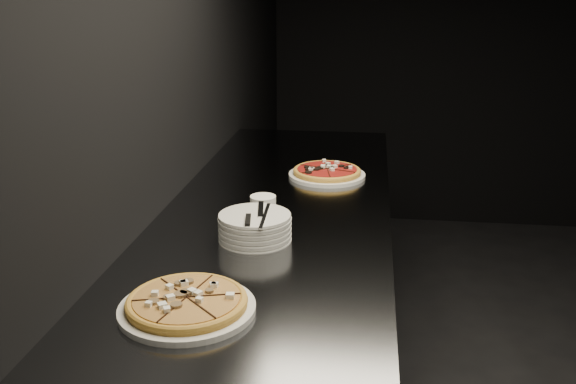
# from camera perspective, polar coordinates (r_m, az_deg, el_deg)

# --- Properties ---
(wall_left) EXTENTS (0.02, 5.00, 2.80)m
(wall_left) POSITION_cam_1_polar(r_m,az_deg,el_deg) (2.06, -11.63, 11.33)
(wall_left) COLOR black
(wall_left) RESTS_ON floor
(counter) EXTENTS (0.74, 2.44, 0.92)m
(counter) POSITION_cam_1_polar(r_m,az_deg,el_deg) (2.28, -1.06, -12.73)
(counter) COLOR slate
(counter) RESTS_ON floor
(pizza_mushroom) EXTENTS (0.34, 0.34, 0.04)m
(pizza_mushroom) POSITION_cam_1_polar(r_m,az_deg,el_deg) (1.49, -8.97, -9.79)
(pizza_mushroom) COLOR silver
(pizza_mushroom) RESTS_ON counter
(pizza_tomato) EXTENTS (0.33, 0.33, 0.03)m
(pizza_tomato) POSITION_cam_1_polar(r_m,az_deg,el_deg) (2.46, 3.49, 1.75)
(pizza_tomato) COLOR silver
(pizza_tomato) RESTS_ON counter
(plate_stack) EXTENTS (0.21, 0.21, 0.08)m
(plate_stack) POSITION_cam_1_polar(r_m,az_deg,el_deg) (1.85, -2.96, -3.13)
(plate_stack) COLOR silver
(plate_stack) RESTS_ON counter
(cutlery) EXTENTS (0.08, 0.22, 0.01)m
(cutlery) POSITION_cam_1_polar(r_m,az_deg,el_deg) (1.82, -2.81, -2.10)
(cutlery) COLOR silver
(cutlery) RESTS_ON plate_stack
(ramekin) EXTENTS (0.08, 0.08, 0.07)m
(ramekin) POSITION_cam_1_polar(r_m,az_deg,el_deg) (2.03, -2.23, -1.27)
(ramekin) COLOR white
(ramekin) RESTS_ON counter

